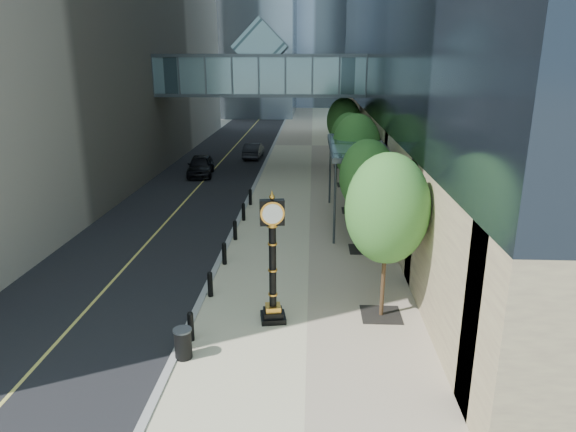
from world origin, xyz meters
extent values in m
plane|color=gray|center=(0.00, 0.00, 0.00)|extent=(320.00, 320.00, 0.00)
cube|color=black|center=(-7.00, 40.00, 0.01)|extent=(8.00, 180.00, 0.02)
cube|color=#BDB491|center=(1.00, 40.00, 0.03)|extent=(8.00, 180.00, 0.06)
cube|color=gray|center=(-3.00, 40.00, 0.04)|extent=(0.25, 180.00, 0.07)
cube|color=slate|center=(-3.00, 28.00, 7.50)|extent=(17.00, 4.00, 3.00)
cube|color=#383F44|center=(-3.00, 28.00, 6.05)|extent=(17.00, 4.20, 0.25)
cube|color=#383F44|center=(-3.00, 28.00, 8.95)|extent=(17.00, 4.20, 0.25)
cube|color=slate|center=(-3.00, 28.00, 9.60)|extent=(4.24, 3.00, 4.24)
cube|color=#383F44|center=(3.50, 14.00, 4.20)|extent=(3.00, 8.00, 0.25)
cube|color=slate|center=(3.50, 14.00, 4.35)|extent=(2.80, 7.80, 0.06)
cylinder|color=#383F44|center=(2.20, 10.30, 2.10)|extent=(0.12, 0.12, 4.20)
cylinder|color=#383F44|center=(2.20, 17.70, 2.10)|extent=(0.12, 0.12, 4.20)
cylinder|color=black|center=(-2.70, 1.00, 0.51)|extent=(0.20, 0.20, 0.90)
cylinder|color=black|center=(-2.70, 4.20, 0.51)|extent=(0.20, 0.20, 0.90)
cylinder|color=black|center=(-2.70, 7.40, 0.51)|extent=(0.20, 0.20, 0.90)
cylinder|color=black|center=(-2.70, 10.60, 0.51)|extent=(0.20, 0.20, 0.90)
cylinder|color=black|center=(-2.70, 13.80, 0.51)|extent=(0.20, 0.20, 0.90)
cylinder|color=black|center=(-2.70, 17.00, 0.51)|extent=(0.20, 0.20, 0.90)
cube|color=black|center=(3.60, 3.00, 0.07)|extent=(1.40, 1.40, 0.02)
cylinder|color=#41291B|center=(3.60, 3.00, 1.60)|extent=(0.14, 0.14, 3.07)
ellipsoid|color=#2E6224|center=(3.60, 3.00, 3.97)|extent=(2.82, 2.82, 3.75)
cube|color=black|center=(3.60, 9.50, 0.07)|extent=(1.40, 1.40, 0.02)
cylinder|color=#41291B|center=(3.60, 9.50, 1.45)|extent=(0.14, 0.14, 2.79)
ellipsoid|color=#2E6224|center=(3.60, 9.50, 3.61)|extent=(2.56, 2.56, 3.41)
cube|color=black|center=(3.60, 16.00, 0.07)|extent=(1.40, 1.40, 0.02)
cylinder|color=#41291B|center=(3.60, 16.00, 1.58)|extent=(0.14, 0.14, 3.04)
ellipsoid|color=#2E6224|center=(3.60, 16.00, 3.93)|extent=(2.79, 2.79, 3.71)
cube|color=black|center=(3.60, 22.50, 0.07)|extent=(1.40, 1.40, 0.02)
cylinder|color=#41291B|center=(3.60, 22.50, 1.42)|extent=(0.14, 0.14, 2.73)
ellipsoid|color=#2E6224|center=(3.60, 22.50, 3.53)|extent=(2.50, 2.50, 3.33)
cube|color=black|center=(3.60, 29.00, 0.07)|extent=(1.40, 1.40, 0.02)
cylinder|color=#41291B|center=(3.60, 29.00, 1.57)|extent=(0.14, 0.14, 3.02)
ellipsoid|color=#2E6224|center=(3.60, 29.00, 3.90)|extent=(2.77, 2.77, 3.69)
cube|color=black|center=(-0.18, 2.45, 0.15)|extent=(0.97, 0.97, 0.19)
cube|color=black|center=(-0.18, 2.45, 0.34)|extent=(0.75, 0.75, 0.19)
cube|color=gold|center=(-0.18, 2.45, 0.53)|extent=(0.59, 0.59, 0.19)
cylinder|color=black|center=(-0.18, 2.45, 2.08)|extent=(0.24, 0.24, 2.91)
cube|color=black|center=(-0.18, 2.45, 3.95)|extent=(0.83, 0.40, 0.84)
cylinder|color=white|center=(-0.18, 2.62, 3.95)|extent=(0.65, 0.14, 0.66)
cylinder|color=white|center=(-0.18, 2.29, 3.95)|extent=(0.65, 0.14, 0.66)
sphere|color=gold|center=(-0.18, 2.45, 4.47)|extent=(0.19, 0.19, 0.19)
cylinder|color=black|center=(-2.70, -0.01, 0.51)|extent=(0.57, 0.57, 0.90)
imported|color=beige|center=(4.50, 14.33, 0.92)|extent=(0.66, 0.46, 1.73)
imported|color=black|center=(-7.58, 25.39, 0.80)|extent=(2.35, 4.78, 1.57)
imported|color=black|center=(-4.31, 32.93, 0.71)|extent=(1.61, 4.21, 1.37)
camera|label=1|loc=(1.11, -13.42, 8.71)|focal=32.00mm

